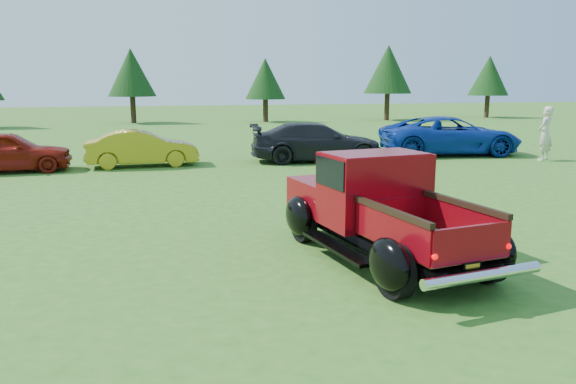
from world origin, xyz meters
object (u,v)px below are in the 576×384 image
(show_car_red, at_px, (6,151))
(tree_mid_left, at_px, (131,73))
(tree_mid_right, at_px, (265,79))
(tree_east, at_px, (388,69))
(show_car_yellow, at_px, (142,148))
(pickup_truck, at_px, (373,206))
(show_car_grey, at_px, (317,142))
(show_car_blue, at_px, (450,136))
(tree_far_east, at_px, (489,76))
(spectator, at_px, (545,134))

(show_car_red, bearing_deg, tree_mid_left, -12.69)
(tree_mid_right, bearing_deg, tree_east, -3.18)
(tree_mid_right, height_order, show_car_yellow, tree_mid_right)
(pickup_truck, xyz_separation_m, show_car_grey, (2.35, 10.61, -0.11))
(pickup_truck, xyz_separation_m, show_car_red, (-7.65, 10.63, -0.14))
(tree_east, xyz_separation_m, show_car_blue, (-6.00, -19.19, -2.92))
(pickup_truck, relative_size, show_car_yellow, 1.29)
(tree_far_east, relative_size, pickup_truck, 1.04)
(tree_mid_left, distance_m, show_car_red, 21.63)
(show_car_red, bearing_deg, tree_mid_right, -35.09)
(show_car_red, bearing_deg, show_car_blue, -91.55)
(tree_far_east, height_order, pickup_truck, tree_far_east)
(show_car_blue, bearing_deg, tree_mid_left, 38.69)
(tree_far_east, relative_size, show_car_blue, 0.91)
(show_car_red, height_order, show_car_blue, show_car_blue)
(tree_mid_right, xyz_separation_m, show_car_yellow, (-8.45, -19.92, -2.38))
(show_car_blue, bearing_deg, spectator, -126.22)
(pickup_truck, bearing_deg, tree_far_east, 45.53)
(tree_mid_left, bearing_deg, pickup_truck, -82.57)
(show_car_yellow, bearing_deg, tree_east, -44.01)
(show_car_blue, bearing_deg, show_car_yellow, 99.72)
(tree_mid_right, bearing_deg, show_car_yellow, -112.98)
(spectator, bearing_deg, show_car_blue, -77.71)
(tree_east, height_order, spectator, tree_east)
(tree_mid_right, distance_m, spectator, 22.76)
(show_car_yellow, height_order, spectator, spectator)
(tree_mid_left, xyz_separation_m, tree_mid_right, (9.00, -1.00, -0.41))
(tree_mid_left, xyz_separation_m, pickup_truck, (4.15, -31.80, -2.60))
(tree_east, xyz_separation_m, show_car_yellow, (-17.45, -19.42, -3.06))
(show_car_red, distance_m, show_car_grey, 10.00)
(tree_mid_left, relative_size, spectator, 2.61)
(pickup_truck, height_order, spectator, spectator)
(tree_mid_right, bearing_deg, tree_far_east, 1.59)
(tree_mid_right, bearing_deg, spectator, -76.35)
(tree_far_east, distance_m, show_car_grey, 29.24)
(tree_mid_right, distance_m, show_car_grey, 20.47)
(tree_mid_right, height_order, pickup_truck, tree_mid_right)
(show_car_yellow, bearing_deg, show_car_grey, -94.67)
(show_car_red, xyz_separation_m, spectator, (17.85, -1.87, 0.31))
(show_car_grey, height_order, spectator, spectator)
(tree_far_east, xyz_separation_m, spectator, (-12.65, -22.53, -2.29))
(tree_mid_left, bearing_deg, tree_far_east, -1.06)
(tree_far_east, distance_m, show_car_yellow, 33.52)
(tree_east, relative_size, spectator, 2.82)
(tree_east, distance_m, show_car_yellow, 26.28)
(show_car_red, relative_size, show_car_grey, 0.81)
(tree_east, height_order, show_car_blue, tree_east)
(tree_mid_right, height_order, spectator, tree_mid_right)
(show_car_red, bearing_deg, show_car_yellow, -89.82)
(tree_east, height_order, pickup_truck, tree_east)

